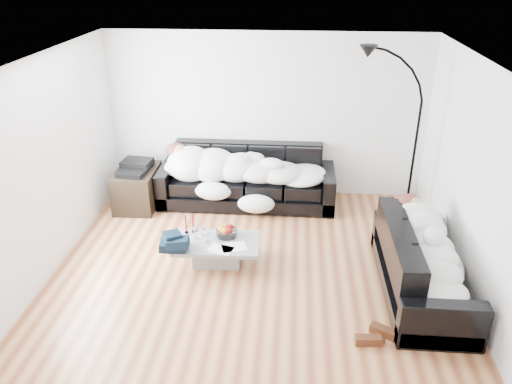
# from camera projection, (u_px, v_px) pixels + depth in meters

# --- Properties ---
(ground) EXTENTS (5.00, 5.00, 0.00)m
(ground) POSITION_uv_depth(u_px,v_px,m) (254.00, 265.00, 6.42)
(ground) COLOR brown
(ground) RESTS_ON ground
(wall_back) EXTENTS (5.00, 0.02, 2.60)m
(wall_back) POSITION_uv_depth(u_px,v_px,m) (266.00, 116.00, 7.88)
(wall_back) COLOR silver
(wall_back) RESTS_ON ground
(wall_left) EXTENTS (0.02, 4.50, 2.60)m
(wall_left) POSITION_uv_depth(u_px,v_px,m) (49.00, 166.00, 6.04)
(wall_left) COLOR silver
(wall_left) RESTS_ON ground
(wall_right) EXTENTS (0.02, 4.50, 2.60)m
(wall_right) POSITION_uv_depth(u_px,v_px,m) (473.00, 179.00, 5.67)
(wall_right) COLOR silver
(wall_right) RESTS_ON ground
(ceiling) EXTENTS (5.00, 5.00, 0.00)m
(ceiling) POSITION_uv_depth(u_px,v_px,m) (254.00, 60.00, 5.29)
(ceiling) COLOR white
(ceiling) RESTS_ON ground
(sofa_back) EXTENTS (2.74, 0.95, 0.90)m
(sofa_back) POSITION_uv_depth(u_px,v_px,m) (247.00, 177.00, 7.84)
(sofa_back) COLOR black
(sofa_back) RESTS_ON ground
(sofa_right) EXTENTS (0.87, 2.04, 0.82)m
(sofa_right) POSITION_uv_depth(u_px,v_px,m) (423.00, 262.00, 5.75)
(sofa_right) COLOR black
(sofa_right) RESTS_ON ground
(sleeper_back) EXTENTS (2.32, 0.80, 0.46)m
(sleeper_back) POSITION_uv_depth(u_px,v_px,m) (246.00, 166.00, 7.71)
(sleeper_back) COLOR white
(sleeper_back) RESTS_ON sofa_back
(sleeper_right) EXTENTS (0.74, 1.75, 0.43)m
(sleeper_right) POSITION_uv_depth(u_px,v_px,m) (426.00, 245.00, 5.65)
(sleeper_right) COLOR white
(sleeper_right) RESTS_ON sofa_right
(teal_cushion) EXTENTS (0.42, 0.38, 0.20)m
(teal_cushion) POSITION_uv_depth(u_px,v_px,m) (411.00, 212.00, 6.18)
(teal_cushion) COLOR #0B4D3F
(teal_cushion) RESTS_ON sofa_right
(coffee_table) EXTENTS (1.10, 0.67, 0.32)m
(coffee_table) POSITION_uv_depth(u_px,v_px,m) (217.00, 252.00, 6.40)
(coffee_table) COLOR #939699
(coffee_table) RESTS_ON ground
(fruit_bowl) EXTENTS (0.27, 0.27, 0.16)m
(fruit_bowl) POSITION_uv_depth(u_px,v_px,m) (226.00, 230.00, 6.43)
(fruit_bowl) COLOR white
(fruit_bowl) RESTS_ON coffee_table
(wine_glass_a) EXTENTS (0.08, 0.08, 0.16)m
(wine_glass_a) POSITION_uv_depth(u_px,v_px,m) (204.00, 231.00, 6.43)
(wine_glass_a) COLOR white
(wine_glass_a) RESTS_ON coffee_table
(wine_glass_b) EXTENTS (0.10, 0.10, 0.19)m
(wine_glass_b) POSITION_uv_depth(u_px,v_px,m) (196.00, 233.00, 6.35)
(wine_glass_b) COLOR white
(wine_glass_b) RESTS_ON coffee_table
(wine_glass_c) EXTENTS (0.07, 0.07, 0.16)m
(wine_glass_c) POSITION_uv_depth(u_px,v_px,m) (208.00, 237.00, 6.28)
(wine_glass_c) COLOR white
(wine_glass_c) RESTS_ON coffee_table
(candle_left) EXTENTS (0.05, 0.05, 0.26)m
(candle_left) POSITION_uv_depth(u_px,v_px,m) (186.00, 224.00, 6.47)
(candle_left) COLOR maroon
(candle_left) RESTS_ON coffee_table
(candle_right) EXTENTS (0.05, 0.05, 0.27)m
(candle_right) POSITION_uv_depth(u_px,v_px,m) (193.00, 223.00, 6.50)
(candle_right) COLOR maroon
(candle_right) RESTS_ON coffee_table
(newspaper_a) EXTENTS (0.36, 0.31, 0.01)m
(newspaper_a) POSITION_uv_depth(u_px,v_px,m) (234.00, 247.00, 6.21)
(newspaper_a) COLOR silver
(newspaper_a) RESTS_ON coffee_table
(newspaper_b) EXTENTS (0.35, 0.29, 0.01)m
(newspaper_b) POSITION_uv_depth(u_px,v_px,m) (221.00, 249.00, 6.16)
(newspaper_b) COLOR silver
(newspaper_b) RESTS_ON coffee_table
(navy_jacket) EXTENTS (0.40, 0.36, 0.17)m
(navy_jacket) POSITION_uv_depth(u_px,v_px,m) (176.00, 237.00, 6.11)
(navy_jacket) COLOR black
(navy_jacket) RESTS_ON coffee_table
(shoes) EXTENTS (0.50, 0.39, 0.10)m
(shoes) POSITION_uv_depth(u_px,v_px,m) (375.00, 336.00, 5.16)
(shoes) COLOR #472311
(shoes) RESTS_ON ground
(av_cabinet) EXTENTS (0.62, 0.89, 0.60)m
(av_cabinet) POSITION_uv_depth(u_px,v_px,m) (138.00, 188.00, 7.81)
(av_cabinet) COLOR black
(av_cabinet) RESTS_ON ground
(stereo) EXTENTS (0.48, 0.39, 0.13)m
(stereo) POSITION_uv_depth(u_px,v_px,m) (135.00, 166.00, 7.65)
(stereo) COLOR black
(stereo) RESTS_ON av_cabinet
(floor_lamp) EXTENTS (0.87, 0.52, 2.25)m
(floor_lamp) POSITION_uv_depth(u_px,v_px,m) (415.00, 151.00, 6.99)
(floor_lamp) COLOR black
(floor_lamp) RESTS_ON ground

